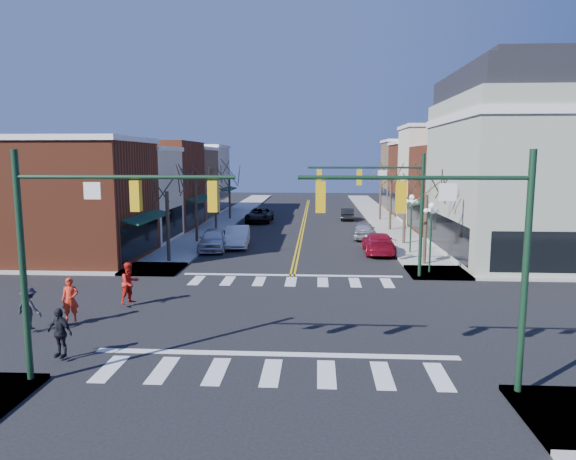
% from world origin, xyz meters
% --- Properties ---
extents(ground, '(160.00, 160.00, 0.00)m').
position_xyz_m(ground, '(0.00, 0.00, 0.00)').
color(ground, black).
rests_on(ground, ground).
extents(sidewalk_left, '(3.50, 70.00, 0.15)m').
position_xyz_m(sidewalk_left, '(-8.75, 20.00, 0.07)').
color(sidewalk_left, '#9E9B93').
rests_on(sidewalk_left, ground).
extents(sidewalk_right, '(3.50, 70.00, 0.15)m').
position_xyz_m(sidewalk_right, '(8.75, 20.00, 0.07)').
color(sidewalk_right, '#9E9B93').
rests_on(sidewalk_right, ground).
extents(bldg_left_brick_a, '(10.00, 8.50, 8.00)m').
position_xyz_m(bldg_left_brick_a, '(-15.50, 11.75, 4.00)').
color(bldg_left_brick_a, maroon).
rests_on(bldg_left_brick_a, ground).
extents(bldg_left_stucco_a, '(10.00, 7.00, 7.50)m').
position_xyz_m(bldg_left_stucco_a, '(-15.50, 19.50, 3.75)').
color(bldg_left_stucco_a, beige).
rests_on(bldg_left_stucco_a, ground).
extents(bldg_left_brick_b, '(10.00, 9.00, 8.50)m').
position_xyz_m(bldg_left_brick_b, '(-15.50, 27.50, 4.25)').
color(bldg_left_brick_b, maroon).
rests_on(bldg_left_brick_b, ground).
extents(bldg_left_tan, '(10.00, 7.50, 7.80)m').
position_xyz_m(bldg_left_tan, '(-15.50, 35.75, 3.90)').
color(bldg_left_tan, '#917050').
rests_on(bldg_left_tan, ground).
extents(bldg_left_stucco_b, '(10.00, 8.00, 8.20)m').
position_xyz_m(bldg_left_stucco_b, '(-15.50, 43.50, 4.10)').
color(bldg_left_stucco_b, beige).
rests_on(bldg_left_stucco_b, ground).
extents(bldg_right_brick_a, '(10.00, 8.50, 8.00)m').
position_xyz_m(bldg_right_brick_a, '(15.50, 25.75, 4.00)').
color(bldg_right_brick_a, maroon).
rests_on(bldg_right_brick_a, ground).
extents(bldg_right_stucco, '(10.00, 7.00, 10.00)m').
position_xyz_m(bldg_right_stucco, '(15.50, 33.50, 5.00)').
color(bldg_right_stucco, beige).
rests_on(bldg_right_stucco, ground).
extents(bldg_right_brick_b, '(10.00, 8.00, 8.50)m').
position_xyz_m(bldg_right_brick_b, '(15.50, 41.00, 4.25)').
color(bldg_right_brick_b, maroon).
rests_on(bldg_right_brick_b, ground).
extents(bldg_right_tan, '(10.00, 8.00, 9.00)m').
position_xyz_m(bldg_right_tan, '(15.50, 49.00, 4.50)').
color(bldg_right_tan, '#917050').
rests_on(bldg_right_tan, ground).
extents(victorian_corner, '(12.25, 14.25, 13.30)m').
position_xyz_m(victorian_corner, '(16.50, 14.50, 6.66)').
color(victorian_corner, '#9CA690').
rests_on(victorian_corner, ground).
extents(traffic_mast_near_left, '(6.60, 0.28, 7.20)m').
position_xyz_m(traffic_mast_near_left, '(-5.55, -7.40, 4.71)').
color(traffic_mast_near_left, '#14331E').
rests_on(traffic_mast_near_left, ground).
extents(traffic_mast_near_right, '(6.60, 0.28, 7.20)m').
position_xyz_m(traffic_mast_near_right, '(5.55, -7.40, 4.71)').
color(traffic_mast_near_right, '#14331E').
rests_on(traffic_mast_near_right, ground).
extents(traffic_mast_far_right, '(6.60, 0.28, 7.20)m').
position_xyz_m(traffic_mast_far_right, '(5.55, 7.40, 4.71)').
color(traffic_mast_far_right, '#14331E').
rests_on(traffic_mast_far_right, ground).
extents(lamppost_corner, '(0.36, 0.36, 4.33)m').
position_xyz_m(lamppost_corner, '(8.20, 8.50, 2.96)').
color(lamppost_corner, '#14331E').
rests_on(lamppost_corner, ground).
extents(lamppost_midblock, '(0.36, 0.36, 4.33)m').
position_xyz_m(lamppost_midblock, '(8.20, 15.00, 2.96)').
color(lamppost_midblock, '#14331E').
rests_on(lamppost_midblock, ground).
extents(tree_left_a, '(0.24, 0.24, 4.76)m').
position_xyz_m(tree_left_a, '(-8.40, 11.00, 2.38)').
color(tree_left_a, '#382B21').
rests_on(tree_left_a, ground).
extents(tree_left_b, '(0.24, 0.24, 5.04)m').
position_xyz_m(tree_left_b, '(-8.40, 19.00, 2.52)').
color(tree_left_b, '#382B21').
rests_on(tree_left_b, ground).
extents(tree_left_c, '(0.24, 0.24, 4.55)m').
position_xyz_m(tree_left_c, '(-8.40, 27.00, 2.27)').
color(tree_left_c, '#382B21').
rests_on(tree_left_c, ground).
extents(tree_left_d, '(0.24, 0.24, 4.90)m').
position_xyz_m(tree_left_d, '(-8.40, 35.00, 2.45)').
color(tree_left_d, '#382B21').
rests_on(tree_left_d, ground).
extents(tree_right_a, '(0.24, 0.24, 4.62)m').
position_xyz_m(tree_right_a, '(8.40, 11.00, 2.31)').
color(tree_right_a, '#382B21').
rests_on(tree_right_a, ground).
extents(tree_right_b, '(0.24, 0.24, 5.18)m').
position_xyz_m(tree_right_b, '(8.40, 19.00, 2.59)').
color(tree_right_b, '#382B21').
rests_on(tree_right_b, ground).
extents(tree_right_c, '(0.24, 0.24, 4.83)m').
position_xyz_m(tree_right_c, '(8.40, 27.00, 2.42)').
color(tree_right_c, '#382B21').
rests_on(tree_right_c, ground).
extents(tree_right_d, '(0.24, 0.24, 4.97)m').
position_xyz_m(tree_right_d, '(8.40, 35.00, 2.48)').
color(tree_right_d, '#382B21').
rests_on(tree_right_d, ground).
extents(car_left_near, '(2.24, 4.98, 1.66)m').
position_xyz_m(car_left_near, '(-6.34, 15.74, 0.83)').
color(car_left_near, silver).
rests_on(car_left_near, ground).
extents(car_left_mid, '(2.10, 5.06, 1.63)m').
position_xyz_m(car_left_mid, '(-4.80, 17.37, 0.81)').
color(car_left_mid, white).
rests_on(car_left_mid, ground).
extents(car_left_far, '(2.73, 5.64, 1.55)m').
position_xyz_m(car_left_far, '(-4.80, 32.81, 0.77)').
color(car_left_far, black).
rests_on(car_left_far, ground).
extents(car_right_near, '(2.23, 5.32, 1.53)m').
position_xyz_m(car_right_near, '(5.94, 15.13, 0.77)').
color(car_right_near, maroon).
rests_on(car_right_near, ground).
extents(car_right_mid, '(2.26, 4.51, 1.48)m').
position_xyz_m(car_right_mid, '(5.50, 21.81, 0.74)').
color(car_right_mid, '#BAB9BE').
rests_on(car_right_mid, ground).
extents(car_right_far, '(1.57, 4.11, 1.34)m').
position_xyz_m(car_right_far, '(4.80, 35.44, 0.67)').
color(car_right_far, black).
rests_on(car_right_far, ground).
extents(pedestrian_red_a, '(0.77, 0.62, 1.85)m').
position_xyz_m(pedestrian_red_a, '(-8.83, -1.81, 1.07)').
color(pedestrian_red_a, red).
rests_on(pedestrian_red_a, sidewalk_left).
extents(pedestrian_red_b, '(1.15, 1.21, 1.97)m').
position_xyz_m(pedestrian_red_b, '(-7.30, 0.93, 1.13)').
color(pedestrian_red_b, red).
rests_on(pedestrian_red_b, sidewalk_left).
extents(pedestrian_dark_a, '(1.09, 0.70, 1.73)m').
position_xyz_m(pedestrian_dark_a, '(-7.34, -5.61, 1.01)').
color(pedestrian_dark_a, black).
rests_on(pedestrian_dark_a, sidewalk_left).
extents(pedestrian_dark_b, '(1.23, 0.90, 1.71)m').
position_xyz_m(pedestrian_dark_b, '(-10.00, -2.88, 1.00)').
color(pedestrian_dark_b, '#22232A').
rests_on(pedestrian_dark_b, sidewalk_left).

